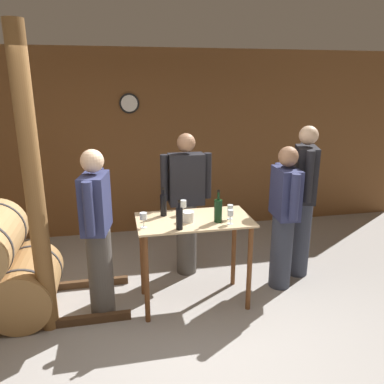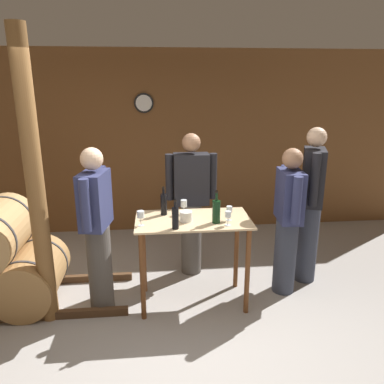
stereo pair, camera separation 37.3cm
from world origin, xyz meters
name	(u,v)px [view 2 (the right image)]	position (x,y,z in m)	size (l,w,h in m)	color
ground_plane	(176,344)	(0.00, 0.00, 0.00)	(14.00, 14.00, 0.00)	#9E9993
back_wall	(164,143)	(0.00, 2.79, 1.35)	(8.40, 0.08, 2.70)	brown
tasting_table	(193,237)	(0.22, 0.66, 0.74)	(1.14, 0.62, 0.93)	#D1B284
wooden_post	(35,186)	(-1.21, 0.52, 1.35)	(0.16, 0.16, 2.70)	brown
wine_bottle_far_left	(164,204)	(-0.07, 0.82, 1.05)	(0.07, 0.07, 0.30)	black
wine_bottle_left	(175,217)	(0.03, 0.43, 1.04)	(0.06, 0.06, 0.28)	black
wine_bottle_center	(216,211)	(0.43, 0.54, 1.05)	(0.08, 0.08, 0.32)	black
wine_glass_near_left	(141,215)	(-0.29, 0.53, 1.04)	(0.07, 0.07, 0.15)	silver
wine_glass_near_center	(184,204)	(0.14, 0.82, 1.04)	(0.06, 0.06, 0.15)	silver
wine_glass_near_right	(228,215)	(0.53, 0.46, 1.03)	(0.06, 0.06, 0.14)	silver
wine_glass_far_side	(229,210)	(0.57, 0.59, 1.04)	(0.06, 0.06, 0.15)	silver
ice_bucket	(186,216)	(0.14, 0.61, 0.98)	(0.12, 0.12, 0.10)	white
person_host	(191,202)	(0.26, 1.32, 0.90)	(0.59, 0.24, 1.69)	#4C4742
person_visitor_with_scarf	(97,228)	(-0.72, 0.63, 0.88)	(0.29, 0.58, 1.67)	#4C4742
person_visitor_bearded	(311,203)	(1.57, 1.00, 0.95)	(0.34, 0.56, 1.78)	#333847
person_visitor_near_door	(288,219)	(1.24, 0.78, 0.84)	(0.25, 0.59, 1.60)	#333847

